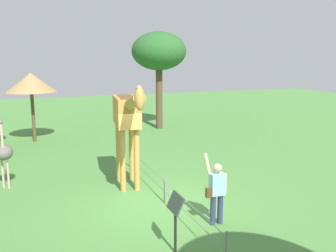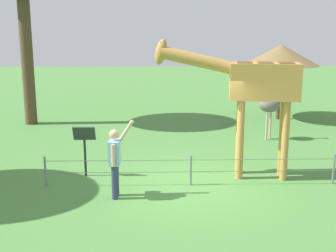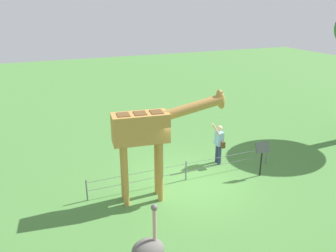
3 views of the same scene
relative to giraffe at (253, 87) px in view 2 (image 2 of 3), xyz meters
name	(u,v)px [view 2 (image 2 of 3)]	position (x,y,z in m)	size (l,w,h in m)	color
ground_plane	(190,183)	(1.56, 0.52, -2.31)	(60.00, 60.00, 0.00)	#4C843D
giraffe	(253,87)	(0.00, 0.00, 0.00)	(3.64, 0.94, 3.50)	#BC8942
visitor	(115,159)	(3.31, 1.36, -1.40)	(0.57, 0.58, 1.76)	navy
ostrich	(269,105)	(-1.39, -3.69, -1.13)	(0.70, 0.56, 2.25)	#CC9E93
shade_hut_near	(281,55)	(-2.59, -6.96, 0.28)	(3.00, 3.00, 3.00)	brown
info_sign	(84,140)	(4.22, -0.12, -1.36)	(0.56, 0.21, 1.32)	black
wire_fence	(191,169)	(1.56, 0.63, -1.90)	(7.05, 0.05, 0.75)	slate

